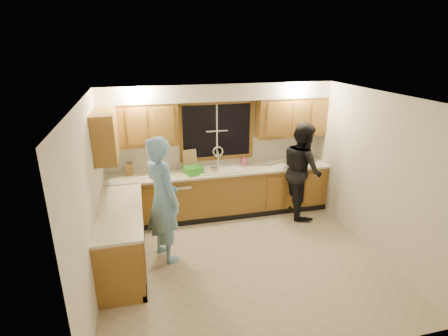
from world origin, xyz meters
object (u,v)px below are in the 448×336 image
at_px(dishwasher, 176,199).
at_px(dish_crate, 193,170).
at_px(woman, 302,170).
at_px(man, 163,200).
at_px(knife_block, 130,169).
at_px(sink, 220,172).
at_px(bowl, 269,163).
at_px(soap_bottle, 244,160).
at_px(stove, 121,260).

height_order(dishwasher, dish_crate, dish_crate).
distance_m(woman, dish_crate, 2.04).
height_order(man, woman, man).
bearing_deg(knife_block, woman, -9.23).
distance_m(dishwasher, dish_crate, 0.67).
height_order(woman, dish_crate, woman).
bearing_deg(dishwasher, dish_crate, -12.86).
bearing_deg(sink, man, -134.09).
bearing_deg(woman, dishwasher, 83.59).
bearing_deg(bowl, man, -149.60).
xyz_separation_m(dishwasher, soap_bottle, (1.36, 0.18, 0.61)).
xyz_separation_m(dishwasher, woman, (2.35, -0.33, 0.50)).
distance_m(sink, soap_bottle, 0.55).
height_order(knife_block, dish_crate, knife_block).
bearing_deg(stove, dishwasher, 62.31).
height_order(stove, bowl, bowl).
bearing_deg(dish_crate, man, -119.88).
height_order(dishwasher, stove, stove).
xyz_separation_m(woman, knife_block, (-3.15, 0.47, 0.12)).
bearing_deg(stove, soap_bottle, 40.76).
bearing_deg(soap_bottle, dish_crate, -166.29).
xyz_separation_m(sink, knife_block, (-1.65, 0.13, 0.16)).
xyz_separation_m(dishwasher, knife_block, (-0.80, 0.15, 0.62)).
height_order(stove, soap_bottle, soap_bottle).
bearing_deg(woman, stove, 115.68).
distance_m(woman, soap_bottle, 1.12).
relative_size(man, soap_bottle, 9.97).
height_order(woman, soap_bottle, woman).
height_order(sink, stove, sink).
bearing_deg(woman, soap_bottle, 64.70).
relative_size(sink, knife_block, 4.03).
height_order(dishwasher, woman, woman).
bearing_deg(dish_crate, bowl, 5.83).
relative_size(woman, knife_block, 8.51).
bearing_deg(knife_block, soap_bottle, 0.13).
bearing_deg(dishwasher, knife_block, 169.69).
distance_m(dishwasher, stove, 2.04).
bearing_deg(soap_bottle, dishwasher, -172.57).
relative_size(sink, soap_bottle, 4.40).
bearing_deg(soap_bottle, sink, -162.21).
xyz_separation_m(woman, dish_crate, (-2.03, 0.25, 0.08)).
bearing_deg(woman, dish_crate, 84.40).
xyz_separation_m(man, bowl, (2.16, 1.27, -0.03)).
xyz_separation_m(man, knife_block, (-0.48, 1.33, 0.05)).
height_order(sink, soap_bottle, sink).
height_order(stove, knife_block, knife_block).
distance_m(sink, knife_block, 1.66).
distance_m(stove, knife_block, 2.04).
relative_size(knife_block, soap_bottle, 1.09).
height_order(sink, bowl, sink).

